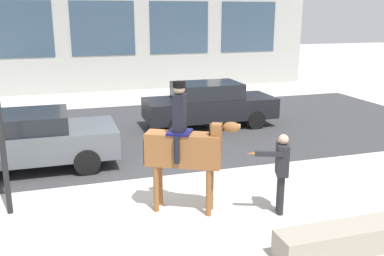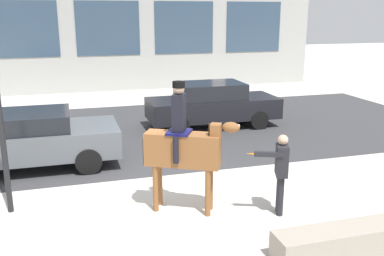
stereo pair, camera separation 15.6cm
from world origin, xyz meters
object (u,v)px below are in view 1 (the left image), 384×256
at_px(pedestrian_bystander, 281,168).
at_px(street_car_near_lane, 28,139).
at_px(planter_ledge, 353,238).
at_px(mounted_horse_lead, 185,146).
at_px(street_car_far_lane, 209,104).

height_order(pedestrian_bystander, street_car_near_lane, pedestrian_bystander).
bearing_deg(street_car_near_lane, planter_ledge, -47.19).
xyz_separation_m(street_car_near_lane, planter_ledge, (5.44, -5.87, -0.55)).
xyz_separation_m(mounted_horse_lead, planter_ledge, (2.28, -2.32, -1.13)).
distance_m(pedestrian_bystander, street_car_near_lane, 6.49).
xyz_separation_m(street_car_near_lane, street_car_far_lane, (5.85, 2.64, 0.02)).
bearing_deg(planter_ledge, mounted_horse_lead, 134.49).
distance_m(mounted_horse_lead, street_car_near_lane, 4.78).
relative_size(street_car_far_lane, planter_ledge, 1.64).
xyz_separation_m(mounted_horse_lead, street_car_far_lane, (2.69, 6.19, -0.56)).
height_order(pedestrian_bystander, planter_ledge, pedestrian_bystander).
bearing_deg(street_car_far_lane, street_car_near_lane, -155.69).
bearing_deg(mounted_horse_lead, street_car_far_lane, 94.52).
height_order(street_car_near_lane, planter_ledge, street_car_near_lane).
distance_m(street_car_near_lane, street_car_far_lane, 6.42).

